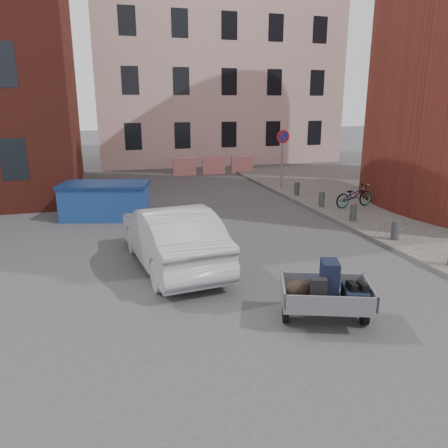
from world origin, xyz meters
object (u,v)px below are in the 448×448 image
object	(u,v)px
silver_car	(171,236)
bicycle	(354,196)
dumpster	(105,201)
trailer	(325,293)

from	to	relation	value
silver_car	bicycle	world-z (taller)	silver_car
dumpster	silver_car	bearing A→B (deg)	-59.52
silver_car	dumpster	bearing A→B (deg)	-81.20
trailer	silver_car	distance (m)	4.34
trailer	dumpster	size ratio (longest dim) A/B	0.60
silver_car	trailer	bearing A→B (deg)	114.02
silver_car	bicycle	bearing A→B (deg)	-159.20
trailer	bicycle	world-z (taller)	trailer
silver_car	bicycle	xyz separation A→B (m)	(7.62, 3.97, -0.21)
trailer	bicycle	distance (m)	9.41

